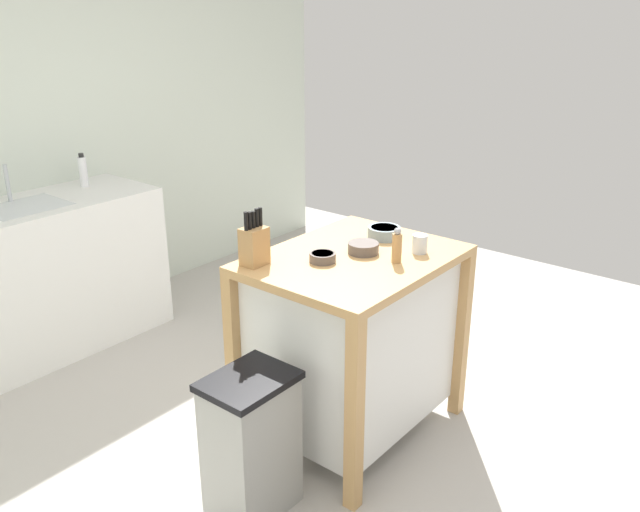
# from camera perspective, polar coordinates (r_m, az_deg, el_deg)

# --- Properties ---
(ground_plane) EXTENTS (6.08, 6.08, 0.00)m
(ground_plane) POSITION_cam_1_polar(r_m,az_deg,el_deg) (3.28, 1.49, -16.70)
(ground_plane) COLOR #ADA8A0
(ground_plane) RESTS_ON ground
(wall_back) EXTENTS (5.08, 0.10, 2.60)m
(wall_back) POSITION_cam_1_polar(r_m,az_deg,el_deg) (4.53, -23.49, 10.28)
(wall_back) COLOR silver
(wall_back) RESTS_ON ground
(kitchen_island) EXTENTS (0.97, 0.75, 0.92)m
(kitchen_island) POSITION_cam_1_polar(r_m,az_deg,el_deg) (3.21, 2.80, -6.78)
(kitchen_island) COLOR tan
(kitchen_island) RESTS_ON ground
(knife_block) EXTENTS (0.11, 0.09, 0.25)m
(knife_block) POSITION_cam_1_polar(r_m,az_deg,el_deg) (2.92, -5.66, 1.00)
(knife_block) COLOR #AD7F4C
(knife_block) RESTS_ON kitchen_island
(bowl_ceramic_small) EXTENTS (0.12, 0.12, 0.04)m
(bowl_ceramic_small) POSITION_cam_1_polar(r_m,az_deg,el_deg) (2.96, 0.22, -0.08)
(bowl_ceramic_small) COLOR #564C47
(bowl_ceramic_small) RESTS_ON kitchen_island
(bowl_stoneware_deep) EXTENTS (0.16, 0.16, 0.06)m
(bowl_stoneware_deep) POSITION_cam_1_polar(r_m,az_deg,el_deg) (3.27, 5.52, 2.05)
(bowl_stoneware_deep) COLOR gray
(bowl_stoneware_deep) RESTS_ON kitchen_island
(bowl_ceramic_wide) EXTENTS (0.14, 0.14, 0.05)m
(bowl_ceramic_wide) POSITION_cam_1_polar(r_m,az_deg,el_deg) (3.07, 3.73, 0.73)
(bowl_ceramic_wide) COLOR #564C47
(bowl_ceramic_wide) RESTS_ON kitchen_island
(drinking_cup) EXTENTS (0.07, 0.07, 0.09)m
(drinking_cup) POSITION_cam_1_polar(r_m,az_deg,el_deg) (3.09, 8.55, 1.04)
(drinking_cup) COLOR silver
(drinking_cup) RESTS_ON kitchen_island
(pepper_grinder) EXTENTS (0.04, 0.04, 0.16)m
(pepper_grinder) POSITION_cam_1_polar(r_m,az_deg,el_deg) (2.95, 6.61, 0.84)
(pepper_grinder) COLOR #AD7F4C
(pepper_grinder) RESTS_ON kitchen_island
(trash_bin) EXTENTS (0.36, 0.28, 0.63)m
(trash_bin) POSITION_cam_1_polar(r_m,az_deg,el_deg) (2.83, -5.90, -15.76)
(trash_bin) COLOR gray
(trash_bin) RESTS_ON ground
(sink_counter) EXTENTS (1.51, 0.60, 0.92)m
(sink_counter) POSITION_cam_1_polar(r_m,az_deg,el_deg) (4.31, -23.21, -1.85)
(sink_counter) COLOR silver
(sink_counter) RESTS_ON ground
(sink_faucet) EXTENTS (0.02, 0.02, 0.22)m
(sink_faucet) POSITION_cam_1_polar(r_m,az_deg,el_deg) (4.26, -25.20, 5.67)
(sink_faucet) COLOR #B7BCC1
(sink_faucet) RESTS_ON sink_counter
(bottle_dish_soap) EXTENTS (0.05, 0.05, 0.21)m
(bottle_dish_soap) POSITION_cam_1_polar(r_m,az_deg,el_deg) (4.45, -19.64, 6.87)
(bottle_dish_soap) COLOR white
(bottle_dish_soap) RESTS_ON sink_counter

